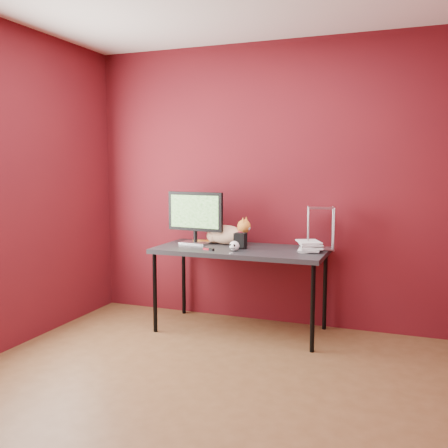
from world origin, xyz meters
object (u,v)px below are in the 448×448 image
at_px(cat, 226,234).
at_px(book_stack, 301,194).
at_px(skull_mug, 234,246).
at_px(monitor, 195,215).
at_px(desk, 241,254).
at_px(speaker, 240,241).

height_order(cat, book_stack, book_stack).
height_order(skull_mug, book_stack, book_stack).
height_order(monitor, cat, monitor).
height_order(desk, book_stack, book_stack).
xyz_separation_m(desk, speaker, (0.00, -0.02, 0.11)).
relative_size(desk, monitor, 2.68).
distance_m(monitor, book_stack, 1.01).
height_order(speaker, book_stack, book_stack).
xyz_separation_m(monitor, book_stack, (0.99, -0.03, 0.22)).
bearing_deg(monitor, skull_mug, -21.20).
relative_size(monitor, skull_mug, 6.26).
xyz_separation_m(skull_mug, book_stack, (0.52, 0.22, 0.44)).
xyz_separation_m(monitor, cat, (0.27, 0.09, -0.18)).
bearing_deg(book_stack, cat, 170.81).
relative_size(monitor, cat, 0.99).
relative_size(monitor, book_stack, 0.57).
distance_m(monitor, skull_mug, 0.57).
relative_size(desk, book_stack, 1.53).
distance_m(desk, cat, 0.29).
bearing_deg(monitor, desk, -2.75).
bearing_deg(desk, cat, 140.29).
relative_size(monitor, speaker, 4.05).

